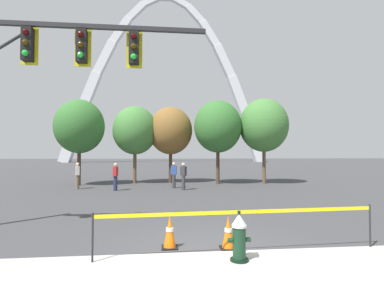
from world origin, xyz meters
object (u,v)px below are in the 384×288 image
fire_hydrant (239,237)px  pedestrian_walking_left (77,175)px  monument_arch (166,87)px  pedestrian_near_trees (115,176)px  pedestrian_walking_right (174,175)px  traffic_cone_mid_sidewalk (170,232)px  traffic_cone_by_hydrant (228,233)px  pedestrian_standing_center (183,176)px  traffic_signal_gantry (10,68)px

fire_hydrant → pedestrian_walking_left: size_ratio=0.62×
monument_arch → fire_hydrant: bearing=-89.6°
pedestrian_walking_left → pedestrian_near_trees: bearing=-22.5°
pedestrian_walking_right → traffic_cone_mid_sidewalk: bearing=-92.9°
traffic_cone_by_hydrant → pedestrian_near_trees: 11.61m
monument_arch → pedestrian_near_trees: size_ratio=32.12×
fire_hydrant → pedestrian_walking_left: 14.21m
pedestrian_standing_center → traffic_signal_gantry: bearing=-120.2°
traffic_cone_mid_sidewalk → pedestrian_standing_center: bearing=84.1°
traffic_cone_mid_sidewalk → pedestrian_walking_left: bearing=114.1°
fire_hydrant → pedestrian_walking_right: bearing=93.5°
fire_hydrant → pedestrian_walking_right: 12.52m
traffic_signal_gantry → monument_arch: bearing=85.7°
fire_hydrant → traffic_cone_by_hydrant: bearing=93.0°
traffic_cone_mid_sidewalk → pedestrian_walking_left: 12.76m
fire_hydrant → pedestrian_walking_right: pedestrian_walking_right is taller
traffic_cone_mid_sidewalk → traffic_signal_gantry: 5.99m
pedestrian_near_trees → monument_arch: bearing=86.3°
traffic_cone_by_hydrant → pedestrian_near_trees: bearing=110.9°
traffic_cone_mid_sidewalk → pedestrian_near_trees: (-2.82, 10.65, 0.46)m
pedestrian_standing_center → pedestrian_walking_right: same height
traffic_cone_by_hydrant → traffic_signal_gantry: 7.01m
fire_hydrant → pedestrian_standing_center: bearing=91.3°
traffic_signal_gantry → pedestrian_near_trees: traffic_signal_gantry is taller
traffic_cone_mid_sidewalk → pedestrian_walking_right: pedestrian_walking_right is taller
traffic_cone_by_hydrant → pedestrian_standing_center: bearing=91.1°
pedestrian_walking_left → pedestrian_near_trees: (2.39, -0.99, 0.00)m
pedestrian_standing_center → pedestrian_near_trees: size_ratio=1.00×
monument_arch → pedestrian_walking_right: bearing=-90.3°
fire_hydrant → traffic_signal_gantry: traffic_signal_gantry is taller
monument_arch → pedestrian_walking_left: (-6.03, -55.57, -18.02)m
pedestrian_walking_right → fire_hydrant: bearing=-86.5°
pedestrian_standing_center → pedestrian_near_trees: 3.92m
traffic_signal_gantry → pedestrian_standing_center: size_ratio=4.92×
fire_hydrant → pedestrian_standing_center: pedestrian_standing_center is taller
traffic_cone_mid_sidewalk → pedestrian_walking_right: size_ratio=0.46×
monument_arch → pedestrian_walking_left: size_ratio=32.12×
pedestrian_walking_right → traffic_cone_by_hydrant: bearing=-86.4°
pedestrian_standing_center → pedestrian_near_trees: bearing=178.1°
pedestrian_walking_left → pedestrian_walking_right: 5.79m
pedestrian_walking_left → fire_hydrant: bearing=-62.5°
pedestrian_walking_left → pedestrian_near_trees: 2.59m
monument_arch → pedestrian_walking_right: (-0.25, -55.68, -18.02)m
fire_hydrant → pedestrian_near_trees: 12.34m
fire_hydrant → traffic_signal_gantry: size_ratio=0.13×
monument_arch → traffic_cone_by_hydrant: bearing=-89.6°
traffic_cone_by_hydrant → traffic_signal_gantry: size_ratio=0.09×
traffic_cone_by_hydrant → pedestrian_walking_right: pedestrian_walking_right is taller
traffic_cone_by_hydrant → pedestrian_walking_left: bearing=118.9°
traffic_signal_gantry → pedestrian_near_trees: 9.97m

